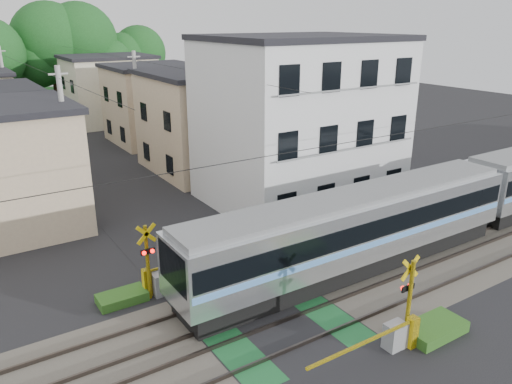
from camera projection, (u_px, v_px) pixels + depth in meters
ground at (268, 318)px, 17.77m from camera, size 120.00×120.00×0.00m
track_bed at (268, 317)px, 17.75m from camera, size 120.00×120.00×0.14m
crossing_signal_near at (399, 329)px, 15.96m from camera, size 4.74×0.65×3.09m
crossing_signal_far at (159, 278)px, 19.11m from camera, size 4.74×0.65×3.09m
apartment_block at (299, 121)px, 28.12m from camera, size 10.20×8.36×9.30m
houses_row at (77, 115)px, 37.39m from camera, size 22.07×31.35×6.80m
tree_hill at (19, 61)px, 53.71m from camera, size 40.00×13.79×11.98m
catenary at (394, 190)px, 19.65m from camera, size 60.00×5.04×7.00m
utility_poles at (67, 111)px, 34.13m from camera, size 7.90×42.00×8.00m
pedestrian at (47, 124)px, 45.74m from camera, size 0.68×0.47×1.82m
weed_patches at (308, 301)px, 18.53m from camera, size 10.25×8.80×0.40m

